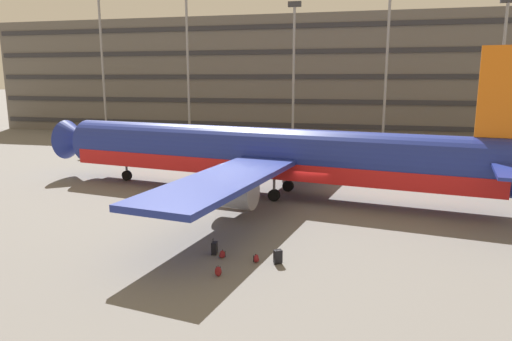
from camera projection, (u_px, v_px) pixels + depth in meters
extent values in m
plane|color=slate|center=(312.00, 203.00, 34.73)|extent=(600.00, 600.00, 0.00)
cube|color=#605B56|center=(347.00, 77.00, 78.34)|extent=(121.18, 17.87, 18.80)
cube|color=#2D2D33|center=(342.00, 126.00, 71.20)|extent=(119.97, 0.24, 0.70)
cube|color=#2D2D33|center=(343.00, 102.00, 70.46)|extent=(119.97, 0.24, 0.70)
cube|color=#2D2D33|center=(344.00, 77.00, 69.73)|extent=(119.97, 0.24, 0.70)
cube|color=#2D2D33|center=(345.00, 51.00, 69.00)|extent=(119.97, 0.24, 0.70)
cube|color=#2D2D33|center=(346.00, 25.00, 68.26)|extent=(119.97, 0.24, 0.70)
cylinder|color=navy|center=(265.00, 152.00, 36.57)|extent=(35.71, 9.42, 3.89)
cube|color=red|center=(265.00, 166.00, 36.78)|extent=(34.29, 9.12, 1.24)
cone|color=navy|center=(79.00, 140.00, 43.68)|extent=(3.65, 4.13, 3.69)
cube|color=navy|center=(511.00, 171.00, 26.81)|extent=(2.69, 6.04, 0.20)
cube|color=navy|center=(499.00, 152.00, 33.49)|extent=(2.69, 6.04, 0.20)
cube|color=navy|center=(223.00, 181.00, 27.74)|extent=(6.69, 15.43, 0.36)
cube|color=navy|center=(310.00, 142.00, 44.77)|extent=(6.69, 15.43, 0.36)
cylinder|color=#9E9EA3|center=(234.00, 192.00, 30.63)|extent=(3.08, 2.55, 2.14)
cylinder|color=#9E9EA3|center=(296.00, 160.00, 42.79)|extent=(3.08, 2.55, 2.14)
cylinder|color=black|center=(127.00, 175.00, 42.25)|extent=(0.94, 0.49, 0.90)
cylinder|color=slate|center=(126.00, 168.00, 42.10)|extent=(0.20, 0.20, 1.47)
cylinder|color=black|center=(274.00, 195.00, 35.12)|extent=(0.94, 0.49, 0.90)
cylinder|color=slate|center=(274.00, 186.00, 34.98)|extent=(0.20, 0.20, 1.47)
cylinder|color=black|center=(288.00, 186.00, 38.11)|extent=(0.94, 0.49, 0.90)
cylinder|color=slate|center=(288.00, 177.00, 37.97)|extent=(0.20, 0.20, 1.47)
cylinder|color=gray|center=(103.00, 69.00, 71.68)|extent=(0.36, 0.36, 21.09)
cylinder|color=gray|center=(188.00, 63.00, 68.28)|extent=(0.36, 0.36, 22.73)
cylinder|color=gray|center=(294.00, 77.00, 65.03)|extent=(0.36, 0.36, 18.72)
cube|color=#333338|center=(295.00, 4.00, 63.14)|extent=(1.80, 0.50, 0.70)
cylinder|color=gray|center=(387.00, 59.00, 61.70)|extent=(0.36, 0.36, 23.26)
cylinder|color=gray|center=(501.00, 78.00, 58.94)|extent=(0.36, 0.36, 18.30)
cube|color=#333338|center=(508.00, 0.00, 57.08)|extent=(1.80, 0.50, 0.70)
cube|color=black|center=(278.00, 256.00, 23.20)|extent=(0.48, 0.43, 0.67)
cylinder|color=#333338|center=(276.00, 250.00, 23.02)|extent=(0.02, 0.02, 0.08)
cylinder|color=#333338|center=(281.00, 250.00, 23.10)|extent=(0.02, 0.02, 0.08)
cube|color=black|center=(279.00, 249.00, 23.05)|extent=(0.20, 0.14, 0.02)
cylinder|color=black|center=(274.00, 263.00, 23.31)|extent=(0.04, 0.05, 0.05)
cylinder|color=black|center=(280.00, 262.00, 23.42)|extent=(0.04, 0.05, 0.05)
cylinder|color=black|center=(276.00, 264.00, 23.13)|extent=(0.04, 0.05, 0.05)
cylinder|color=black|center=(282.00, 264.00, 23.23)|extent=(0.04, 0.05, 0.05)
cube|color=black|center=(215.00, 248.00, 24.45)|extent=(0.30, 0.43, 0.62)
cylinder|color=#333338|center=(213.00, 240.00, 24.49)|extent=(0.02, 0.02, 0.17)
cylinder|color=#333338|center=(212.00, 241.00, 24.27)|extent=(0.02, 0.02, 0.17)
cube|color=black|center=(213.00, 239.00, 24.37)|extent=(0.04, 0.23, 0.02)
cylinder|color=black|center=(217.00, 253.00, 24.65)|extent=(0.05, 0.02, 0.05)
cylinder|color=black|center=(216.00, 255.00, 24.34)|extent=(0.05, 0.02, 0.05)
cylinder|color=black|center=(213.00, 253.00, 24.69)|extent=(0.05, 0.02, 0.05)
cylinder|color=black|center=(212.00, 255.00, 24.37)|extent=(0.05, 0.02, 0.05)
ellipsoid|color=maroon|center=(256.00, 258.00, 23.41)|extent=(0.30, 0.40, 0.41)
ellipsoid|color=maroon|center=(258.00, 260.00, 23.37)|extent=(0.16, 0.26, 0.19)
torus|color=black|center=(256.00, 254.00, 23.38)|extent=(0.03, 0.08, 0.08)
cube|color=black|center=(256.00, 257.00, 23.53)|extent=(0.03, 0.04, 0.35)
cube|color=black|center=(254.00, 259.00, 23.37)|extent=(0.03, 0.04, 0.35)
ellipsoid|color=maroon|center=(222.00, 254.00, 23.97)|extent=(0.40, 0.36, 0.41)
ellipsoid|color=maroon|center=(221.00, 256.00, 23.90)|extent=(0.25, 0.20, 0.18)
torus|color=black|center=(223.00, 250.00, 23.96)|extent=(0.08, 0.04, 0.08)
cube|color=black|center=(225.00, 254.00, 24.00)|extent=(0.04, 0.04, 0.35)
cube|color=black|center=(223.00, 253.00, 24.11)|extent=(0.04, 0.04, 0.35)
ellipsoid|color=maroon|center=(218.00, 271.00, 21.75)|extent=(0.37, 0.31, 0.48)
ellipsoid|color=maroon|center=(218.00, 274.00, 21.66)|extent=(0.25, 0.16, 0.21)
torus|color=black|center=(218.00, 266.00, 21.74)|extent=(0.08, 0.03, 0.08)
cube|color=black|center=(220.00, 271.00, 21.86)|extent=(0.04, 0.03, 0.41)
cube|color=black|center=(216.00, 271.00, 21.86)|extent=(0.04, 0.03, 0.41)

